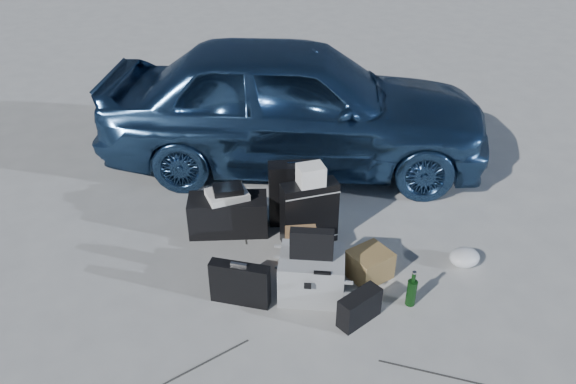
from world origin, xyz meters
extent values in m
plane|color=#A9A9A5|center=(0.00, 0.00, 0.00)|extent=(60.00, 60.00, 0.00)
imported|color=#2F537F|center=(0.65, 2.53, 0.77)|extent=(4.90, 3.38, 1.55)
cube|color=#ACB0B2|center=(0.02, 0.15, 0.20)|extent=(0.69, 0.64, 0.40)
cube|color=black|center=(0.01, 0.14, 0.54)|extent=(0.37, 0.23, 0.28)
cube|color=black|center=(-0.61, 0.23, 0.20)|extent=(0.50, 0.37, 0.40)
cube|color=black|center=(0.23, 1.25, 0.34)|extent=(0.56, 0.31, 0.69)
cube|color=black|center=(0.26, 0.90, 0.33)|extent=(0.55, 0.20, 0.66)
cube|color=white|center=(0.27, 0.89, 0.75)|extent=(0.25, 0.20, 0.20)
cube|color=black|center=(-0.47, 1.30, 0.20)|extent=(0.85, 0.53, 0.39)
cube|color=white|center=(-0.46, 1.31, 0.43)|extent=(0.41, 0.32, 0.07)
cube|color=black|center=(-0.45, 1.30, 0.49)|extent=(0.30, 0.23, 0.06)
cube|color=olive|center=(0.07, 0.57, 0.19)|extent=(0.31, 0.23, 0.38)
cube|color=olive|center=(0.60, 0.20, 0.13)|extent=(0.43, 0.40, 0.27)
ellipsoid|color=silver|center=(1.52, 0.08, 0.08)|extent=(0.33, 0.29, 0.16)
cube|color=black|center=(0.28, -0.29, 0.14)|extent=(0.42, 0.29, 0.27)
cylinder|color=black|center=(0.78, -0.25, 0.17)|extent=(0.10, 0.10, 0.34)
camera|label=1|loc=(-1.34, -3.37, 3.37)|focal=35.00mm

